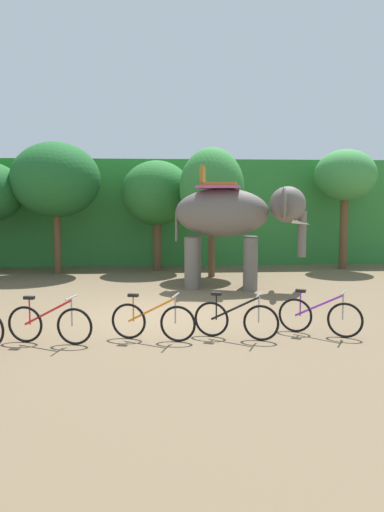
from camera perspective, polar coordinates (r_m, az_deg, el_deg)
ground_plane at (r=12.27m, az=-3.89°, el=-6.58°), size 80.00×80.00×0.00m
foliage_hedge at (r=24.28m, az=-3.97°, el=4.98°), size 36.00×6.00×4.43m
tree_center_left at (r=19.73m, az=-14.97°, el=8.21°), size 3.28×3.28×4.88m
tree_center_right at (r=19.90m, az=-3.96°, el=6.98°), size 2.72×2.72×4.26m
tree_far_right at (r=18.22m, az=2.23°, el=7.52°), size 2.29×2.29×4.58m
tree_left at (r=21.24m, az=16.75°, el=8.49°), size 2.42×2.42×4.73m
elephant at (r=15.83m, az=4.57°, el=4.33°), size 4.24×2.34×3.78m
bike_red at (r=10.13m, az=-15.64°, el=-7.30°), size 1.67×0.59×0.92m
bike_orange at (r=10.01m, az=-4.41°, el=-7.24°), size 1.65×0.66×0.92m
bike_black at (r=10.14m, az=4.89°, el=-7.07°), size 1.60×0.76×0.92m
bike_purple at (r=10.70m, az=14.04°, el=-6.54°), size 1.51×0.91×0.92m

